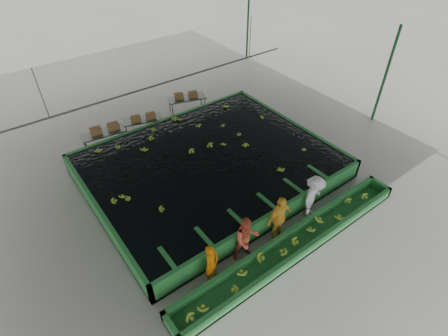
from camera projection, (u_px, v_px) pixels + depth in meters
ground at (231, 193)px, 14.51m from camera, size 80.00×80.00×0.00m
shed_roof at (233, 81)px, 11.34m from camera, size 20.00×22.00×0.04m
shed_posts at (232, 144)px, 12.92m from camera, size 20.00×22.00×5.00m
flotation_tank at (210, 166)px, 15.15m from camera, size 10.00×8.00×0.90m
tank_water at (210, 159)px, 14.90m from camera, size 9.70×7.70×0.00m
sorting_trough at (295, 245)px, 12.13m from camera, size 10.00×1.00×0.50m
cableway_rail at (164, 83)px, 15.70m from camera, size 0.08×0.08×14.00m
rail_hanger_left at (41, 94)px, 12.75m from camera, size 0.04×0.04×2.00m
rail_hanger_right at (250, 38)px, 17.38m from camera, size 0.04×0.04×2.00m
worker_a at (212, 263)px, 10.92m from camera, size 0.65×0.54×1.53m
worker_b at (247, 239)px, 11.49m from camera, size 1.03×0.89×1.80m
worker_c at (279, 218)px, 12.14m from camera, size 1.13×0.51×1.90m
worker_d at (313, 197)px, 12.96m from camera, size 1.39×1.09×1.88m
packing_table_left at (105, 140)px, 16.66m from camera, size 2.07×1.03×0.90m
packing_table_mid at (144, 126)px, 17.63m from camera, size 2.05×1.29×0.87m
packing_table_right at (187, 105)px, 19.27m from camera, size 2.17×1.35×0.92m
box_stack_left at (105, 131)px, 16.46m from camera, size 1.37×0.53×0.29m
box_stack_mid at (144, 120)px, 17.31m from camera, size 1.26×0.61×0.26m
box_stack_right at (186, 97)px, 18.98m from camera, size 1.29×0.79×0.27m
floating_bananas at (200, 150)px, 15.39m from camera, size 9.46×6.45×0.13m
trough_bananas at (295, 242)px, 12.03m from camera, size 8.60×0.57×0.11m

